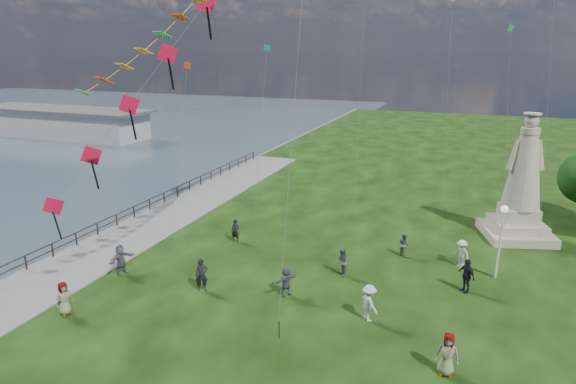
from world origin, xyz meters
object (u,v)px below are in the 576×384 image
at_px(person_6, 235,231).
at_px(person_7, 404,244).
at_px(person_0, 202,275).
at_px(person_8, 461,254).
at_px(lamppost, 502,226).
at_px(person_4, 447,354).
at_px(person_9, 466,275).
at_px(pier_pavilion, 61,122).
at_px(person_5, 121,259).
at_px(person_10, 64,298).
at_px(person_11, 286,281).
at_px(person_2, 369,303).
at_px(statue, 521,192).
at_px(person_1, 342,262).

height_order(person_6, person_7, person_6).
xyz_separation_m(person_0, person_8, (13.17, 8.28, -0.06)).
relative_size(lamppost, person_0, 2.35).
relative_size(person_0, person_4, 1.00).
relative_size(lamppost, person_9, 2.29).
xyz_separation_m(pier_pavilion, person_0, (46.81, -36.31, -0.89)).
bearing_deg(person_5, person_6, -15.02).
bearing_deg(lamppost, pier_pavilion, 155.05).
bearing_deg(person_10, lamppost, -39.53).
bearing_deg(person_0, person_7, 11.45).
relative_size(person_7, person_10, 0.89).
xyz_separation_m(person_10, person_11, (9.64, 5.77, -0.02)).
distance_m(pier_pavilion, person_10, 58.43).
xyz_separation_m(person_5, person_6, (4.04, 6.84, -0.11)).
bearing_deg(pier_pavilion, person_6, -32.95).
distance_m(person_0, person_5, 5.53).
bearing_deg(person_8, person_2, -79.78).
relative_size(statue, person_7, 5.62).
bearing_deg(person_11, person_5, -53.85).
relative_size(person_2, person_8, 1.07).
distance_m(person_6, person_9, 15.14).
distance_m(pier_pavilion, person_9, 67.93).
relative_size(person_6, person_10, 0.92).
distance_m(person_4, person_6, 17.36).
distance_m(statue, person_6, 19.95).
bearing_deg(statue, person_10, -154.80).
bearing_deg(person_5, person_8, -50.81).
xyz_separation_m(person_2, person_9, (4.35, 4.83, 0.02)).
relative_size(person_1, person_4, 0.93).
bearing_deg(person_9, person_10, -106.19).
relative_size(person_5, person_9, 0.94).
xyz_separation_m(statue, person_6, (-18.12, -7.97, -2.51)).
height_order(person_9, person_10, person_9).
xyz_separation_m(lamppost, person_11, (-10.64, -6.34, -2.35)).
bearing_deg(person_7, person_4, 157.63).
relative_size(person_5, person_11, 1.07).
xyz_separation_m(person_5, person_9, (19.07, 5.04, 0.05)).
relative_size(person_10, person_11, 1.02).
xyz_separation_m(person_2, person_7, (0.49, 8.45, -0.17)).
height_order(person_2, person_6, person_2).
relative_size(person_2, person_9, 0.97).
relative_size(person_5, person_10, 1.05).
bearing_deg(person_4, person_2, 140.11).
bearing_deg(person_6, person_4, -37.85).
bearing_deg(statue, lamppost, -117.90).
bearing_deg(person_7, lamppost, -141.83).
bearing_deg(person_7, person_8, -136.52).
distance_m(person_8, person_9, 3.17).
xyz_separation_m(person_4, person_6, (-14.52, 9.52, -0.14)).
bearing_deg(person_8, lamppost, 14.94).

